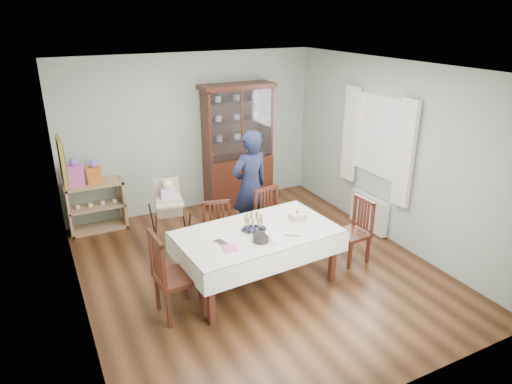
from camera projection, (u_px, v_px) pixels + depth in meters
floor at (258, 269)px, 6.30m from camera, size 5.00×5.00×0.00m
room_shell at (240, 140)px, 6.11m from camera, size 5.00×5.00×5.00m
dining_table at (257, 258)px, 5.83m from camera, size 2.07×1.28×0.76m
china_cabinet at (238, 144)px, 8.07m from camera, size 1.30×0.48×2.18m
sideboard at (96, 206)px, 7.31m from camera, size 0.90×0.38×0.80m
picture_frame at (62, 162)px, 5.43m from camera, size 0.04×0.48×0.58m
window at (379, 136)px, 6.91m from camera, size 0.04×1.02×1.22m
curtain_left at (405, 154)px, 6.40m from camera, size 0.07×0.30×1.55m
curtain_right at (350, 134)px, 7.43m from camera, size 0.07×0.30×1.55m
radiator at (369, 212)px, 7.34m from camera, size 0.10×0.80×0.55m
chair_far_left at (219, 248)px, 6.30m from camera, size 0.49×0.49×0.91m
chair_far_right at (273, 234)px, 6.65m from camera, size 0.50×0.50×0.96m
chair_end_left at (177, 290)px, 5.27m from camera, size 0.50×0.50×1.07m
chair_end_right at (352, 243)px, 6.44m from camera, size 0.44×0.44×0.91m
woman at (250, 186)px, 6.87m from camera, size 0.68×0.50×1.72m
high_chair at (170, 222)px, 6.70m from camera, size 0.57×0.57×1.10m
champagne_tray at (254, 225)px, 5.70m from camera, size 0.33×0.33×0.20m
birthday_cake at (297, 216)px, 5.99m from camera, size 0.28×0.28×0.19m
plate_stack_dark at (261, 238)px, 5.43m from camera, size 0.24×0.24×0.09m
plate_stack_white at (275, 236)px, 5.47m from camera, size 0.24×0.24×0.10m
napkin_stack at (230, 248)px, 5.26m from camera, size 0.18×0.18×0.02m
cutlery at (218, 243)px, 5.40m from camera, size 0.16×0.19×0.01m
cake_knife at (288, 235)px, 5.57m from camera, size 0.25×0.20×0.01m
gift_bag_pink at (75, 174)px, 6.98m from camera, size 0.27×0.20×0.46m
gift_bag_orange at (94, 173)px, 7.10m from camera, size 0.22×0.17×0.38m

